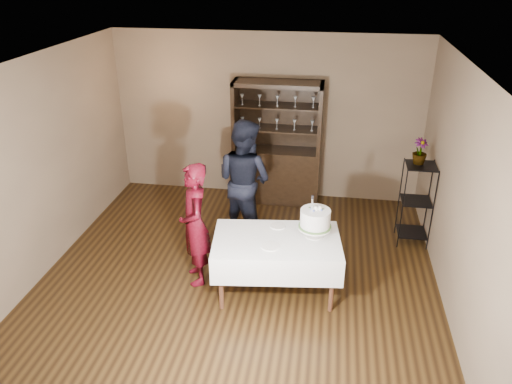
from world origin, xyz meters
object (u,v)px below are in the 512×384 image
at_px(china_hutch, 277,163).
at_px(cake_table, 277,252).
at_px(plant_etagere, 416,201).
at_px(woman, 195,225).
at_px(cake, 315,220).
at_px(potted_plant, 420,151).
at_px(man, 244,180).

bearing_deg(china_hutch, cake_table, -83.15).
distance_m(plant_etagere, cake_table, 2.31).
relative_size(china_hutch, plant_etagere, 1.67).
height_order(china_hutch, cake_table, china_hutch).
bearing_deg(china_hutch, woman, -106.38).
xyz_separation_m(woman, cake, (1.45, 0.04, 0.17)).
height_order(woman, potted_plant, woman).
bearing_deg(potted_plant, cake, -133.38).
bearing_deg(man, cake, 160.73).
relative_size(china_hutch, cake, 3.68).
xyz_separation_m(cake_table, man, (-0.62, 1.29, 0.32)).
bearing_deg(man, china_hutch, -75.72).
bearing_deg(china_hutch, plant_etagere, -26.83).
relative_size(woman, potted_plant, 4.48).
relative_size(plant_etagere, cake, 2.21).
height_order(plant_etagere, cake_table, plant_etagere).
bearing_deg(woman, china_hutch, 140.20).
height_order(plant_etagere, cake, cake).
height_order(man, cake, man).
bearing_deg(cake, plant_etagere, 44.75).
xyz_separation_m(cake_table, potted_plant, (1.74, 1.52, 0.80)).
xyz_separation_m(man, cake, (1.05, -1.15, 0.08)).
relative_size(woman, cake, 2.90).
relative_size(woman, man, 0.89).
height_order(cake_table, cake, cake).
xyz_separation_m(china_hutch, man, (-0.31, -1.24, 0.22)).
bearing_deg(cake_table, plant_etagere, 39.71).
xyz_separation_m(china_hutch, cake, (0.73, -2.39, 0.30)).
bearing_deg(cake_table, china_hutch, 96.85).
relative_size(cake_table, woman, 1.01).
distance_m(china_hutch, cake_table, 2.55).
xyz_separation_m(plant_etagere, potted_plant, (-0.04, 0.05, 0.71)).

